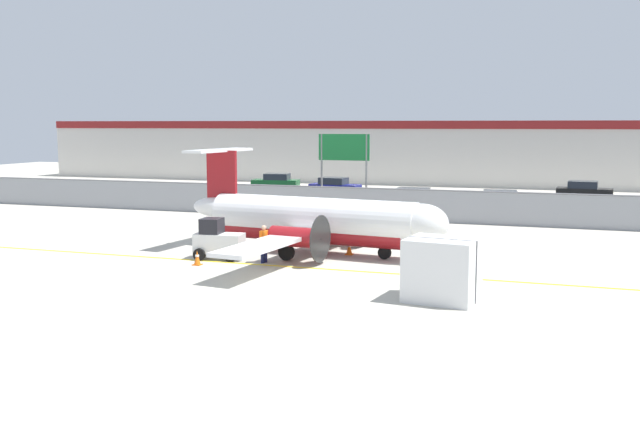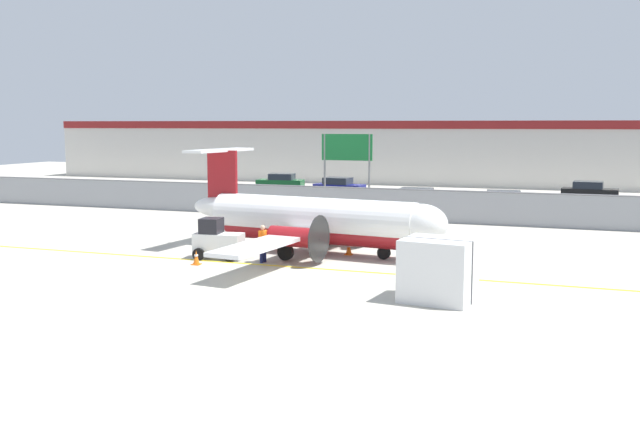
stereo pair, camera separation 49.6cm
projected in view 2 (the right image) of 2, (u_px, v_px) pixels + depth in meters
ground_plane at (290, 267)px, 31.00m from camera, size 140.00×140.00×0.01m
perimeter_fence at (382, 203)px, 45.85m from camera, size 98.00×0.10×2.10m
parking_lot_strip at (417, 201)px, 56.75m from camera, size 98.00×17.00×0.12m
background_building at (454, 152)px, 73.67m from camera, size 91.00×8.10×6.50m
commuter_airplane at (318, 220)px, 34.02m from camera, size 13.57×16.08×4.92m
baggage_tug at (218, 240)px, 32.79m from camera, size 2.43×1.59×1.88m
ground_crew_worker at (263, 242)px, 31.84m from camera, size 0.44×0.54×1.70m
cargo_container at (438, 270)px, 24.90m from camera, size 2.65×2.31×2.20m
traffic_cone_near_left at (349, 248)px, 33.83m from camera, size 0.36×0.36×0.64m
traffic_cone_near_right at (196, 258)px, 31.42m from camera, size 0.36×0.36×0.64m
traffic_cone_far_left at (428, 249)px, 33.58m from camera, size 0.36×0.36×0.64m
traffic_cone_far_right at (208, 239)px, 36.56m from camera, size 0.36×0.36×0.64m
parked_car_0 at (281, 182)px, 64.89m from camera, size 4.37×2.38×1.58m
parked_car_1 at (339, 187)px, 60.04m from camera, size 4.36×2.35×1.58m
parked_car_2 at (415, 199)px, 50.24m from camera, size 4.22×2.04×1.58m
parked_car_3 at (505, 202)px, 48.22m from camera, size 4.36×2.37×1.58m
parked_car_4 at (589, 192)px, 55.95m from camera, size 4.33×2.27×1.58m
highway_sign at (347, 154)px, 48.66m from camera, size 3.60×0.14×5.50m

